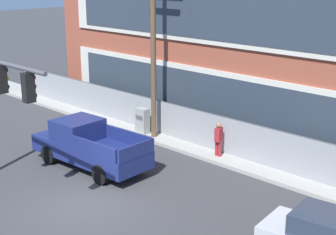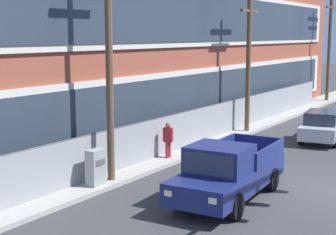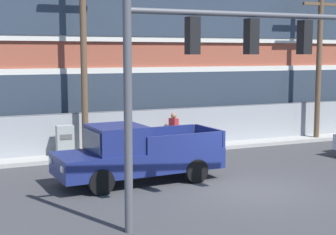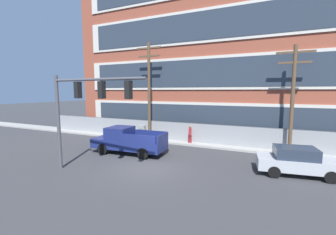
{
  "view_description": "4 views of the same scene",
  "coord_description": "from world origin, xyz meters",
  "px_view_note": "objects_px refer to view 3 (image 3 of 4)",
  "views": [
    {
      "loc": [
        13.72,
        -9.82,
        8.15
      ],
      "look_at": [
        -1.26,
        5.34,
        1.88
      ],
      "focal_mm": 55.0,
      "sensor_mm": 36.0,
      "label": 1
    },
    {
      "loc": [
        -17.53,
        -4.86,
        5.34
      ],
      "look_at": [
        -1.73,
        5.42,
        2.3
      ],
      "focal_mm": 55.0,
      "sensor_mm": 36.0,
      "label": 2
    },
    {
      "loc": [
        -8.59,
        -13.4,
        4.27
      ],
      "look_at": [
        -0.66,
        4.98,
        1.75
      ],
      "focal_mm": 55.0,
      "sensor_mm": 36.0,
      "label": 3
    },
    {
      "loc": [
        6.59,
        -11.34,
        4.62
      ],
      "look_at": [
        -0.14,
        3.38,
        2.72
      ],
      "focal_mm": 24.0,
      "sensor_mm": 36.0,
      "label": 4
    }
  ],
  "objects_px": {
    "traffic_signal_mast": "(205,61)",
    "utility_pole_midblock": "(319,52)",
    "pedestrian_near_cabinet": "(174,129)",
    "pickup_truck_navy": "(136,155)",
    "electrical_cabinet": "(65,143)",
    "utility_pole_near_corner": "(83,36)"
  },
  "relations": [
    {
      "from": "traffic_signal_mast",
      "to": "utility_pole_midblock",
      "type": "bearing_deg",
      "value": 39.16
    },
    {
      "from": "utility_pole_midblock",
      "to": "pedestrian_near_cabinet",
      "type": "distance_m",
      "value": 8.29
    },
    {
      "from": "pickup_truck_navy",
      "to": "pedestrian_near_cabinet",
      "type": "xyz_separation_m",
      "value": [
        3.36,
        4.48,
        0.04
      ]
    },
    {
      "from": "utility_pole_midblock",
      "to": "pedestrian_near_cabinet",
      "type": "relative_size",
      "value": 4.6
    },
    {
      "from": "electrical_cabinet",
      "to": "pedestrian_near_cabinet",
      "type": "xyz_separation_m",
      "value": [
        4.77,
        0.11,
        0.26
      ]
    },
    {
      "from": "pickup_truck_navy",
      "to": "pedestrian_near_cabinet",
      "type": "bearing_deg",
      "value": 53.12
    },
    {
      "from": "traffic_signal_mast",
      "to": "pickup_truck_navy",
      "type": "relative_size",
      "value": 1.07
    },
    {
      "from": "utility_pole_near_corner",
      "to": "pedestrian_near_cabinet",
      "type": "xyz_separation_m",
      "value": [
        3.94,
        0.11,
        -3.96
      ]
    },
    {
      "from": "pedestrian_near_cabinet",
      "to": "electrical_cabinet",
      "type": "bearing_deg",
      "value": -178.64
    },
    {
      "from": "pickup_truck_navy",
      "to": "utility_pole_near_corner",
      "type": "height_order",
      "value": "utility_pole_near_corner"
    },
    {
      "from": "utility_pole_near_corner",
      "to": "utility_pole_midblock",
      "type": "height_order",
      "value": "utility_pole_near_corner"
    },
    {
      "from": "utility_pole_near_corner",
      "to": "pedestrian_near_cabinet",
      "type": "height_order",
      "value": "utility_pole_near_corner"
    },
    {
      "from": "utility_pole_near_corner",
      "to": "pedestrian_near_cabinet",
      "type": "bearing_deg",
      "value": 1.63
    },
    {
      "from": "traffic_signal_mast",
      "to": "utility_pole_near_corner",
      "type": "relative_size",
      "value": 0.68
    },
    {
      "from": "traffic_signal_mast",
      "to": "utility_pole_midblock",
      "type": "xyz_separation_m",
      "value": [
        10.7,
        8.71,
        0.25
      ]
    },
    {
      "from": "electrical_cabinet",
      "to": "pickup_truck_navy",
      "type": "bearing_deg",
      "value": -72.16
    },
    {
      "from": "utility_pole_near_corner",
      "to": "electrical_cabinet",
      "type": "height_order",
      "value": "utility_pole_near_corner"
    },
    {
      "from": "pedestrian_near_cabinet",
      "to": "pickup_truck_navy",
      "type": "bearing_deg",
      "value": -126.88
    },
    {
      "from": "pickup_truck_navy",
      "to": "pedestrian_near_cabinet",
      "type": "height_order",
      "value": "pickup_truck_navy"
    },
    {
      "from": "utility_pole_near_corner",
      "to": "utility_pole_midblock",
      "type": "distance_m",
      "value": 11.54
    },
    {
      "from": "utility_pole_near_corner",
      "to": "pickup_truck_navy",
      "type": "bearing_deg",
      "value": -82.44
    },
    {
      "from": "utility_pole_near_corner",
      "to": "utility_pole_midblock",
      "type": "relative_size",
      "value": 1.15
    }
  ]
}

